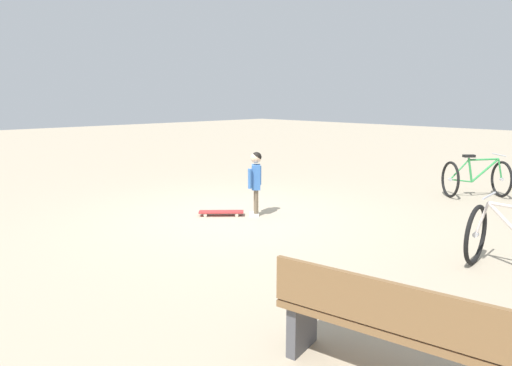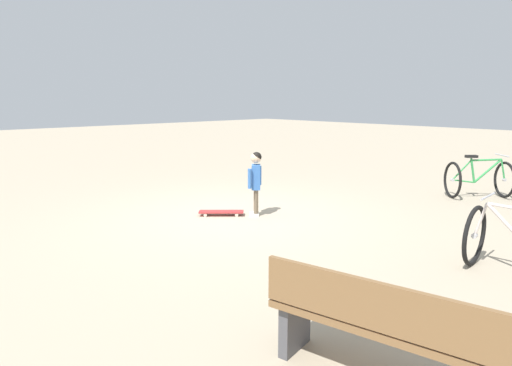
{
  "view_description": "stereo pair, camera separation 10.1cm",
  "coord_description": "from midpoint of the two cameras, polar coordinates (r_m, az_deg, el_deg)",
  "views": [
    {
      "loc": [
        -4.66,
        -5.29,
        1.92
      ],
      "look_at": [
        0.26,
        -0.14,
        0.55
      ],
      "focal_mm": 31.11,
      "sensor_mm": 36.0,
      "label": 1
    },
    {
      "loc": [
        -4.59,
        -5.36,
        1.92
      ],
      "look_at": [
        0.26,
        -0.14,
        0.55
      ],
      "focal_mm": 31.11,
      "sensor_mm": 36.0,
      "label": 2
    }
  ],
  "objects": [
    {
      "name": "child_person",
      "position": [
        7.23,
        0.39,
        0.83
      ],
      "size": [
        0.39,
        0.28,
        1.06
      ],
      "color": "brown",
      "rests_on": "ground"
    },
    {
      "name": "bicycle_near",
      "position": [
        9.65,
        26.98,
        0.51
      ],
      "size": [
        1.27,
        1.24,
        0.85
      ],
      "color": "black",
      "rests_on": "ground"
    },
    {
      "name": "street_bench",
      "position": [
        3.2,
        16.93,
        -17.44
      ],
      "size": [
        0.75,
        1.66,
        0.8
      ],
      "color": "brown",
      "rests_on": "ground"
    },
    {
      "name": "ground_plane",
      "position": [
        7.31,
        -1.86,
        -4.35
      ],
      "size": [
        50.0,
        50.0,
        0.0
      ],
      "primitive_type": "plane",
      "color": "tan"
    },
    {
      "name": "skateboard",
      "position": [
        7.38,
        -4.09,
        -3.74
      ],
      "size": [
        0.67,
        0.64,
        0.07
      ],
      "color": "#B22D2D",
      "rests_on": "ground"
    }
  ]
}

